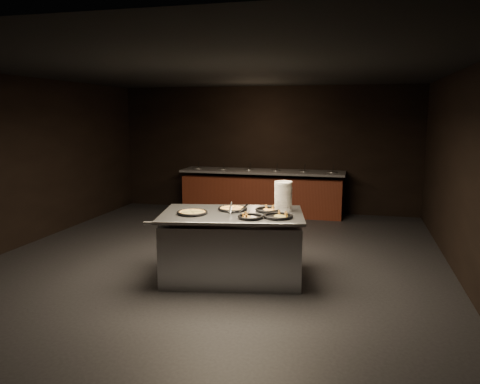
{
  "coord_description": "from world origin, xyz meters",
  "views": [
    {
      "loc": [
        2.08,
        -6.76,
        2.26
      ],
      "look_at": [
        0.3,
        0.3,
        1.04
      ],
      "focal_mm": 35.0,
      "sensor_mm": 36.0,
      "label": 1
    }
  ],
  "objects_px": {
    "serving_counter": "(232,247)",
    "pan_cheese_whole": "(233,209)",
    "plate_stack": "(283,196)",
    "pan_veggie_whole": "(192,213)"
  },
  "relations": [
    {
      "from": "serving_counter",
      "to": "plate_stack",
      "type": "relative_size",
      "value": 5.18
    },
    {
      "from": "plate_stack",
      "to": "pan_cheese_whole",
      "type": "bearing_deg",
      "value": -169.37
    },
    {
      "from": "serving_counter",
      "to": "pan_veggie_whole",
      "type": "xyz_separation_m",
      "value": [
        -0.51,
        -0.19,
        0.5
      ]
    },
    {
      "from": "plate_stack",
      "to": "serving_counter",
      "type": "bearing_deg",
      "value": -153.53
    },
    {
      "from": "serving_counter",
      "to": "pan_cheese_whole",
      "type": "height_order",
      "value": "pan_cheese_whole"
    },
    {
      "from": "serving_counter",
      "to": "pan_veggie_whole",
      "type": "height_order",
      "value": "pan_veggie_whole"
    },
    {
      "from": "serving_counter",
      "to": "pan_cheese_whole",
      "type": "bearing_deg",
      "value": 92.18
    },
    {
      "from": "serving_counter",
      "to": "pan_cheese_whole",
      "type": "relative_size",
      "value": 5.09
    },
    {
      "from": "serving_counter",
      "to": "plate_stack",
      "type": "xyz_separation_m",
      "value": [
        0.65,
        0.32,
        0.69
      ]
    },
    {
      "from": "plate_stack",
      "to": "pan_veggie_whole",
      "type": "relative_size",
      "value": 0.97
    }
  ]
}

